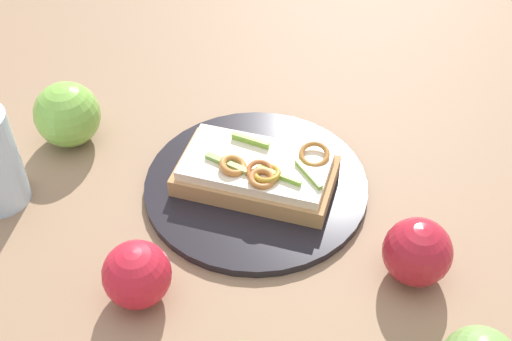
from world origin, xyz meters
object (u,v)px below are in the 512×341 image
apple_1 (417,252)px  apple_3 (137,274)px  sandwich (257,172)px  apple_2 (67,114)px  plate (256,186)px

apple_1 → apple_3: 0.29m
sandwich → apple_2: bearing=175.7°
plate → apple_2: bearing=-122.5°
sandwich → apple_1: bearing=-20.6°
sandwich → apple_3: size_ratio=2.97×
sandwich → apple_1: apple_1 is taller
plate → apple_2: apple_2 is taller
apple_2 → plate: bearing=57.5°
plate → apple_2: size_ratio=3.19×
apple_3 → sandwich: bearing=130.3°
apple_2 → apple_3: (0.26, 0.07, -0.01)m
apple_3 → apple_2: bearing=-166.0°
plate → apple_1: apple_1 is taller
apple_1 → apple_3: apple_1 is taller
apple_2 → apple_3: bearing=14.0°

